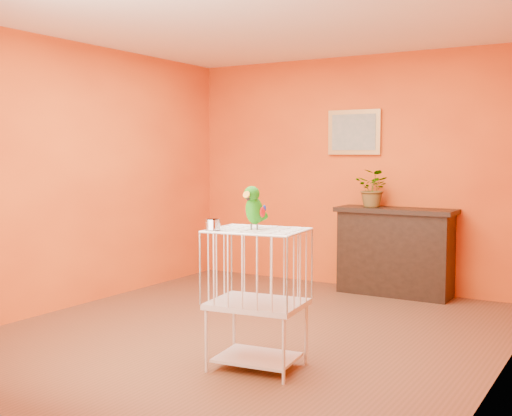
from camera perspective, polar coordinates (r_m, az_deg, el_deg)
The scene contains 8 objects.
ground at distance 5.53m, azimuth -0.39°, elevation -10.96°, with size 4.50×4.50×0.00m, color brown.
room_shell at distance 5.32m, azimuth -0.40°, elevation 5.68°, with size 4.50×4.50×4.50m.
console_cabinet at distance 7.02m, azimuth 12.24°, elevation -3.80°, with size 1.26×0.45×0.93m.
potted_plant at distance 7.08m, azimuth 10.53°, elevation 1.39°, with size 0.37×0.41×0.32m, color #26722D.
framed_picture at distance 7.31m, azimuth 8.71°, elevation 6.67°, with size 0.62×0.04×0.50m.
birdcage at distance 4.51m, azimuth 0.10°, elevation -7.90°, with size 0.69×0.56×0.98m.
feed_cup at distance 4.39m, azimuth -3.86°, elevation -1.46°, with size 0.10×0.10×0.07m, color silver.
parrot at distance 4.42m, azimuth -0.17°, elevation 0.07°, with size 0.15×0.27×0.31m.
Camera 1 is at (2.76, -4.55, 1.50)m, focal length 45.00 mm.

